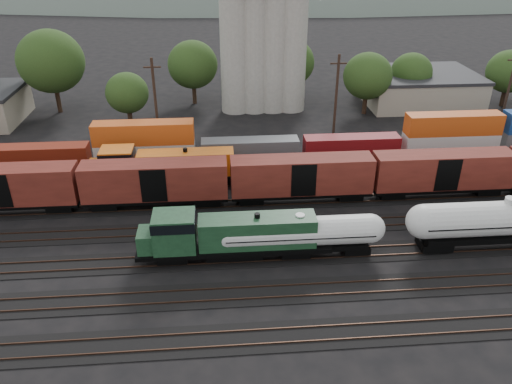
{
  "coord_description": "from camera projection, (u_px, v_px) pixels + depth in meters",
  "views": [
    {
      "loc": [
        -3.89,
        -41.94,
        26.5
      ],
      "look_at": [
        -0.39,
        2.0,
        3.0
      ],
      "focal_mm": 35.0,
      "sensor_mm": 36.0,
      "label": 1
    }
  ],
  "objects": [
    {
      "name": "ground",
      "position": [
        261.0,
        228.0,
        49.64
      ],
      "size": [
        600.0,
        600.0,
        0.0
      ],
      "primitive_type": "plane",
      "color": "black"
    },
    {
      "name": "tracks",
      "position": [
        261.0,
        227.0,
        49.62
      ],
      "size": [
        180.0,
        33.2,
        0.2
      ],
      "color": "black",
      "rests_on": "ground"
    },
    {
      "name": "green_locomotive",
      "position": [
        223.0,
        235.0,
        43.75
      ],
      "size": [
        17.13,
        3.02,
        4.53
      ],
      "color": "black",
      "rests_on": "ground"
    },
    {
      "name": "tank_car_a",
      "position": [
        299.0,
        233.0,
        44.3
      ],
      "size": [
        15.49,
        2.77,
        4.06
      ],
      "color": "silver",
      "rests_on": "ground"
    },
    {
      "name": "tank_car_b",
      "position": [
        505.0,
        220.0,
        45.42
      ],
      "size": [
        18.56,
        3.32,
        4.86
      ],
      "color": "silver",
      "rests_on": "ground"
    },
    {
      "name": "orange_locomotive",
      "position": [
        159.0,
        166.0,
        56.47
      ],
      "size": [
        18.0,
        3.0,
        4.5
      ],
      "color": "black",
      "rests_on": "ground"
    },
    {
      "name": "boxcar_string",
      "position": [
        155.0,
        181.0,
        51.82
      ],
      "size": [
        138.2,
        2.9,
        4.2
      ],
      "color": "black",
      "rests_on": "ground"
    },
    {
      "name": "container_wall",
      "position": [
        214.0,
        148.0,
        61.39
      ],
      "size": [
        160.0,
        2.6,
        5.8
      ],
      "color": "black",
      "rests_on": "ground"
    },
    {
      "name": "grain_silo",
      "position": [
        262.0,
        39.0,
        76.24
      ],
      "size": [
        13.4,
        5.0,
        29.0
      ],
      "color": "#A7A499",
      "rests_on": "ground"
    },
    {
      "name": "industrial_sheds",
      "position": [
        283.0,
        96.0,
        79.91
      ],
      "size": [
        119.38,
        17.26,
        5.1
      ],
      "color": "#9E937F",
      "rests_on": "ground"
    },
    {
      "name": "tree_band",
      "position": [
        242.0,
        68.0,
        78.29
      ],
      "size": [
        166.11,
        20.33,
        13.18
      ],
      "color": "black",
      "rests_on": "ground"
    },
    {
      "name": "utility_poles",
      "position": [
        247.0,
        100.0,
        66.07
      ],
      "size": [
        122.2,
        0.36,
        12.0
      ],
      "color": "black",
      "rests_on": "ground"
    },
    {
      "name": "distant_hills",
      "position": [
        262.0,
        18.0,
        289.69
      ],
      "size": [
        860.0,
        286.0,
        130.0
      ],
      "color": "#59665B",
      "rests_on": "ground"
    }
  ]
}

